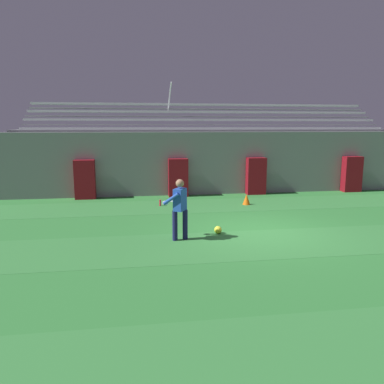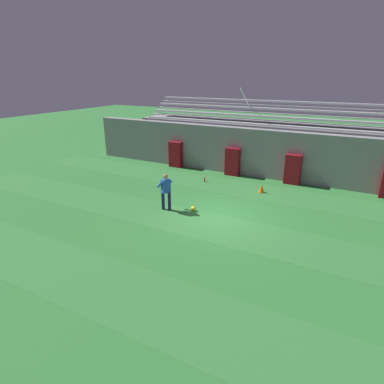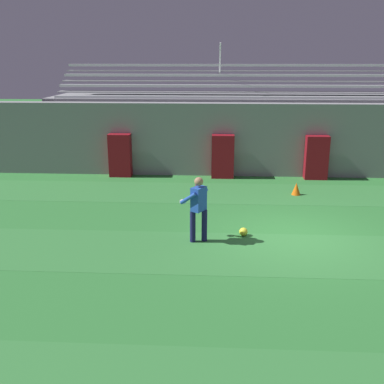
{
  "view_description": "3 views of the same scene",
  "coord_description": "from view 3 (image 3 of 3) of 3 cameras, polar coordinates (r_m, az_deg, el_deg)",
  "views": [
    {
      "loc": [
        -3.57,
        -10.21,
        3.07
      ],
      "look_at": [
        -1.87,
        1.2,
        1.02
      ],
      "focal_mm": 35.0,
      "sensor_mm": 36.0,
      "label": 1
    },
    {
      "loc": [
        4.86,
        -11.67,
        5.74
      ],
      "look_at": [
        -1.19,
        -0.32,
        1.02
      ],
      "focal_mm": 30.0,
      "sensor_mm": 36.0,
      "label": 2
    },
    {
      "loc": [
        -2.03,
        -10.93,
        4.42
      ],
      "look_at": [
        -2.66,
        0.65,
        0.97
      ],
      "focal_mm": 42.0,
      "sensor_mm": 36.0,
      "label": 3
    }
  ],
  "objects": [
    {
      "name": "traffic_cone",
      "position": [
        15.54,
        13.1,
        0.4
      ],
      "size": [
        0.3,
        0.3,
        0.42
      ],
      "primitive_type": "cone",
      "color": "orange",
      "rests_on": "ground"
    },
    {
      "name": "turf_stripe_mid",
      "position": [
        10.99,
        13.62,
        -7.64
      ],
      "size": [
        28.0,
        2.46,
        0.01
      ],
      "primitive_type": "cube",
      "color": "#337A38",
      "rests_on": "ground"
    },
    {
      "name": "goalkeeper",
      "position": [
        11.07,
        0.78,
        -1.68
      ],
      "size": [
        0.71,
        0.74,
        1.67
      ],
      "color": "#19194C",
      "rests_on": "ground"
    },
    {
      "name": "padding_pillar_far_left",
      "position": [
        17.65,
        -9.11,
        4.61
      ],
      "size": [
        0.85,
        0.44,
        1.66
      ],
      "primitive_type": "cube",
      "color": "maroon",
      "rests_on": "ground"
    },
    {
      "name": "back_wall",
      "position": [
        17.8,
        9.69,
        6.56
      ],
      "size": [
        24.0,
        0.6,
        2.8
      ],
      "primitive_type": "cube",
      "color": "gray",
      "rests_on": "ground"
    },
    {
      "name": "padding_pillar_gate_right",
      "position": [
        17.67,
        15.52,
        4.23
      ],
      "size": [
        0.85,
        0.44,
        1.66
      ],
      "primitive_type": "cube",
      "color": "maroon",
      "rests_on": "ground"
    },
    {
      "name": "soccer_ball",
      "position": [
        11.76,
        6.54,
        -5.04
      ],
      "size": [
        0.22,
        0.22,
        0.22
      ],
      "primitive_type": "sphere",
      "color": "yellow",
      "rests_on": "ground"
    },
    {
      "name": "ground_plane",
      "position": [
        11.96,
        12.73,
        -5.55
      ],
      "size": [
        80.0,
        80.0,
        0.0
      ],
      "primitive_type": "plane",
      "color": "#2D7533"
    },
    {
      "name": "padding_pillar_gate_left",
      "position": [
        17.26,
        3.92,
        4.52
      ],
      "size": [
        0.85,
        0.44,
        1.66
      ],
      "primitive_type": "cube",
      "color": "maroon",
      "rests_on": "ground"
    },
    {
      "name": "bleacher_stand",
      "position": [
        19.75,
        9.07,
        7.85
      ],
      "size": [
        18.0,
        3.35,
        5.03
      ],
      "color": "gray",
      "rests_on": "ground"
    },
    {
      "name": "water_bottle",
      "position": [
        15.58,
        0.56,
        0.54
      ],
      "size": [
        0.07,
        0.07,
        0.24
      ],
      "primitive_type": "cylinder",
      "color": "red",
      "rests_on": "ground"
    },
    {
      "name": "turf_stripe_far",
      "position": [
        15.56,
        10.49,
        -0.22
      ],
      "size": [
        28.0,
        2.46,
        0.01
      ],
      "primitive_type": "cube",
      "color": "#337A38",
      "rests_on": "ground"
    }
  ]
}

